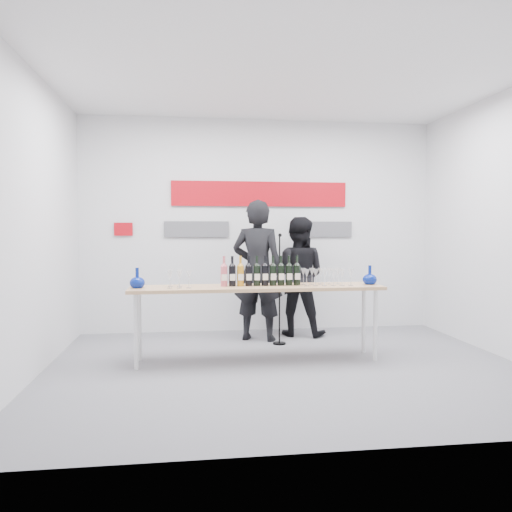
% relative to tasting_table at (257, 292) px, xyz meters
% --- Properties ---
extents(ground, '(5.00, 5.00, 0.00)m').
position_rel_tasting_table_xyz_m(ground, '(0.27, -0.31, -0.76)').
color(ground, slate).
rests_on(ground, ground).
extents(back_wall, '(5.00, 0.04, 3.00)m').
position_rel_tasting_table_xyz_m(back_wall, '(0.27, 1.69, 0.74)').
color(back_wall, silver).
rests_on(back_wall, ground).
extents(signage, '(3.38, 0.02, 0.79)m').
position_rel_tasting_table_xyz_m(signage, '(0.21, 1.66, 1.04)').
color(signage, '#B50712').
rests_on(signage, back_wall).
extents(tasting_table, '(2.76, 0.56, 0.83)m').
position_rel_tasting_table_xyz_m(tasting_table, '(0.00, 0.00, 0.00)').
color(tasting_table, tan).
rests_on(tasting_table, ground).
extents(wine_bottles, '(0.89, 0.08, 0.33)m').
position_rel_tasting_table_xyz_m(wine_bottles, '(0.04, 0.02, 0.23)').
color(wine_bottles, '#CC5966').
rests_on(wine_bottles, tasting_table).
extents(decanter_left, '(0.16, 0.16, 0.21)m').
position_rel_tasting_table_xyz_m(decanter_left, '(-1.28, -0.01, 0.17)').
color(decanter_left, navy).
rests_on(decanter_left, tasting_table).
extents(decanter_right, '(0.16, 0.16, 0.21)m').
position_rel_tasting_table_xyz_m(decanter_right, '(1.28, 0.00, 0.17)').
color(decanter_right, navy).
rests_on(decanter_right, tasting_table).
extents(glasses_left, '(0.26, 0.22, 0.18)m').
position_rel_tasting_table_xyz_m(glasses_left, '(-0.86, -0.02, 0.15)').
color(glasses_left, silver).
rests_on(glasses_left, tasting_table).
extents(glasses_right, '(0.56, 0.23, 0.18)m').
position_rel_tasting_table_xyz_m(glasses_right, '(0.76, -0.00, 0.15)').
color(glasses_right, silver).
rests_on(glasses_right, tasting_table).
extents(presenter_left, '(0.78, 0.65, 1.83)m').
position_rel_tasting_table_xyz_m(presenter_left, '(0.14, 1.02, 0.15)').
color(presenter_left, black).
rests_on(presenter_left, ground).
extents(presenter_right, '(0.96, 0.86, 1.61)m').
position_rel_tasting_table_xyz_m(presenter_right, '(0.73, 1.26, 0.04)').
color(presenter_right, black).
rests_on(presenter_right, ground).
extents(mic_stand, '(0.16, 0.16, 1.40)m').
position_rel_tasting_table_xyz_m(mic_stand, '(0.38, 0.75, -0.34)').
color(mic_stand, black).
rests_on(mic_stand, ground).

